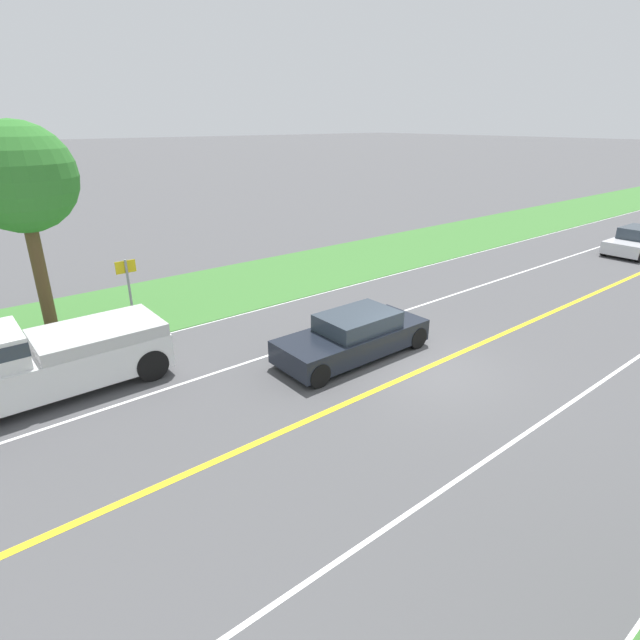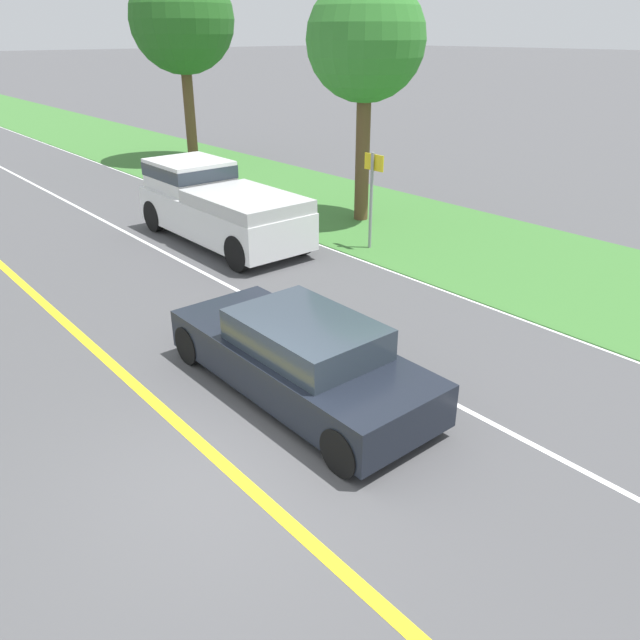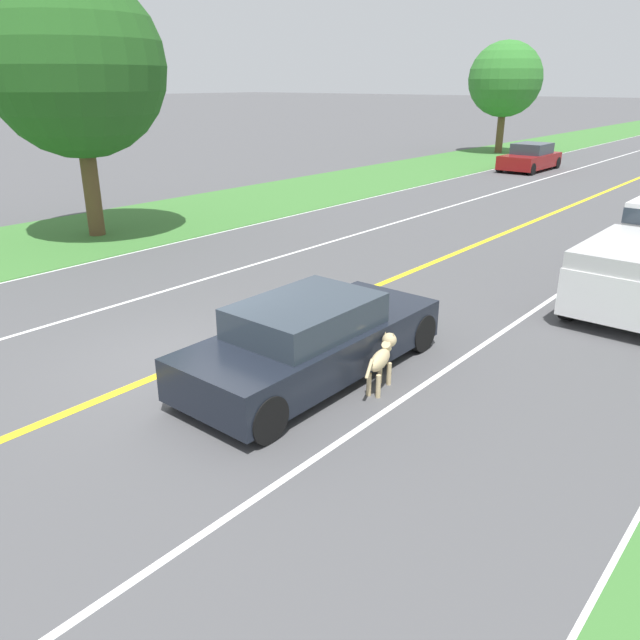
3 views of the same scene
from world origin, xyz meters
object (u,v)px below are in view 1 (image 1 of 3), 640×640
at_px(dog, 321,331).
at_px(street_sign, 129,287).
at_px(ego_car, 354,336).
at_px(roadside_tree_right_near, 20,179).
at_px(car_trailing_near, 637,241).
at_px(pickup_truck, 41,359).

distance_m(dog, street_sign, 6.37).
bearing_deg(ego_car, roadside_tree_right_near, 40.94).
xyz_separation_m(dog, car_trailing_near, (-1.32, -20.35, 0.11)).
relative_size(dog, pickup_truck, 0.21).
height_order(dog, pickup_truck, pickup_truck).
relative_size(ego_car, pickup_truck, 0.86).
height_order(pickup_truck, roadside_tree_right_near, roadside_tree_right_near).
height_order(dog, street_sign, street_sign).
bearing_deg(dog, car_trailing_near, -107.83).
bearing_deg(street_sign, pickup_truck, 129.57).
bearing_deg(roadside_tree_right_near, dog, -136.15).
bearing_deg(dog, pickup_truck, 59.50).
distance_m(car_trailing_near, roadside_tree_right_near, 28.04).
relative_size(dog, street_sign, 0.47).
height_order(ego_car, dog, ego_car).
xyz_separation_m(dog, roadside_tree_right_near, (6.49, 6.23, 4.41)).
distance_m(ego_car, car_trailing_near, 20.00).
height_order(dog, roadside_tree_right_near, roadside_tree_right_near).
relative_size(ego_car, roadside_tree_right_near, 0.72).
relative_size(ego_car, car_trailing_near, 1.10).
xyz_separation_m(ego_car, street_sign, (5.88, 4.44, 0.93)).
height_order(ego_car, street_sign, street_sign).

